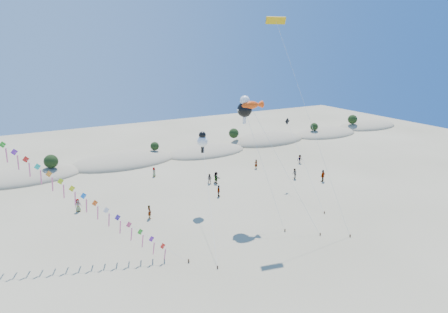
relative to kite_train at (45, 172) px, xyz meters
The scene contains 9 objects.
ground 24.25m from the kite_train, 51.80° to the right, with size 160.00×160.00×0.00m, color gray.
dune_ridge 32.36m from the kite_train, 61.13° to the left, with size 145.30×11.49×5.57m.
kite_train is the anchor object (origin of this frame).
fish_kite 23.25m from the kite_train, ahead, with size 4.98×9.53×14.13m.
cartoon_kite_low 18.66m from the kite_train, 10.09° to the left, with size 6.01×14.67×10.00m.
cartoon_kite_high 22.41m from the kite_train, ahead, with size 2.44×7.77×14.74m.
parafoil_kite 28.31m from the kite_train, ahead, with size 5.59×9.80×23.34m.
dark_kite 32.67m from the kite_train, ahead, with size 3.23×11.85×10.09m.
beachgoers 28.47m from the kite_train, 18.23° to the left, with size 39.08×15.77×1.89m.
Camera 1 is at (-15.30, -20.24, 20.25)m, focal length 30.00 mm.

